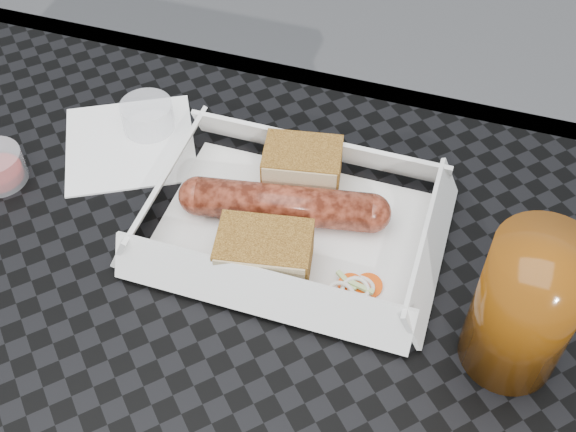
# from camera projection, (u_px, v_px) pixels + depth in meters

# --- Properties ---
(patio_table) EXTENTS (0.80, 0.80, 0.74)m
(patio_table) POSITION_uv_depth(u_px,v_px,m) (113.00, 431.00, 0.58)
(patio_table) COLOR black
(patio_table) RESTS_ON ground
(food_tray) EXTENTS (0.22, 0.15, 0.00)m
(food_tray) POSITION_uv_depth(u_px,v_px,m) (292.00, 229.00, 0.62)
(food_tray) COLOR white
(food_tray) RESTS_ON patio_table
(bratwurst) EXTENTS (0.18, 0.06, 0.03)m
(bratwurst) POSITION_uv_depth(u_px,v_px,m) (284.00, 204.00, 0.61)
(bratwurst) COLOR maroon
(bratwurst) RESTS_ON food_tray
(bread_near) EXTENTS (0.07, 0.06, 0.04)m
(bread_near) POSITION_uv_depth(u_px,v_px,m) (302.00, 168.00, 0.63)
(bread_near) COLOR olive
(bread_near) RESTS_ON food_tray
(bread_far) EXTENTS (0.08, 0.06, 0.04)m
(bread_far) POSITION_uv_depth(u_px,v_px,m) (264.00, 253.00, 0.57)
(bread_far) COLOR olive
(bread_far) RESTS_ON food_tray
(veg_garnish) EXTENTS (0.03, 0.03, 0.00)m
(veg_garnish) POSITION_uv_depth(u_px,v_px,m) (354.00, 297.00, 0.57)
(veg_garnish) COLOR #E9490A
(veg_garnish) RESTS_ON food_tray
(napkin) EXTENTS (0.16, 0.16, 0.00)m
(napkin) POSITION_uv_depth(u_px,v_px,m) (130.00, 144.00, 0.69)
(napkin) COLOR white
(napkin) RESTS_ON patio_table
(condiment_cup_empty) EXTENTS (0.05, 0.05, 0.03)m
(condiment_cup_empty) POSITION_uv_depth(u_px,v_px,m) (148.00, 117.00, 0.69)
(condiment_cup_empty) COLOR silver
(condiment_cup_empty) RESTS_ON patio_table
(drink_glass) EXTENTS (0.07, 0.07, 0.12)m
(drink_glass) POSITION_uv_depth(u_px,v_px,m) (525.00, 308.00, 0.49)
(drink_glass) COLOR #613008
(drink_glass) RESTS_ON patio_table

